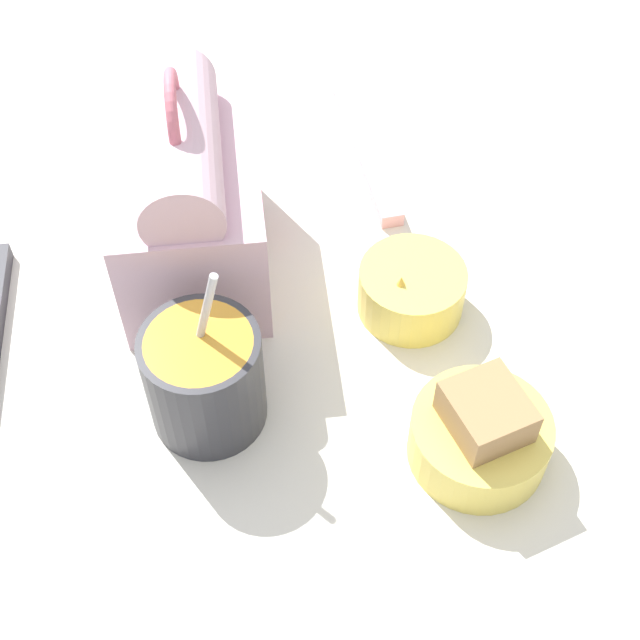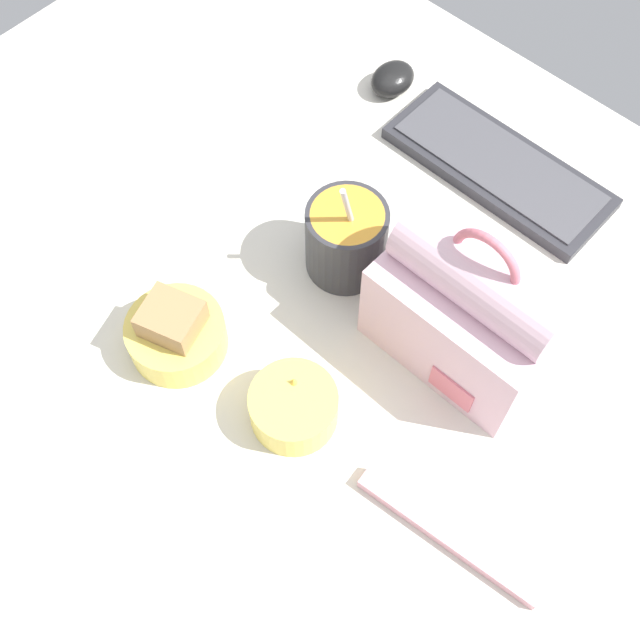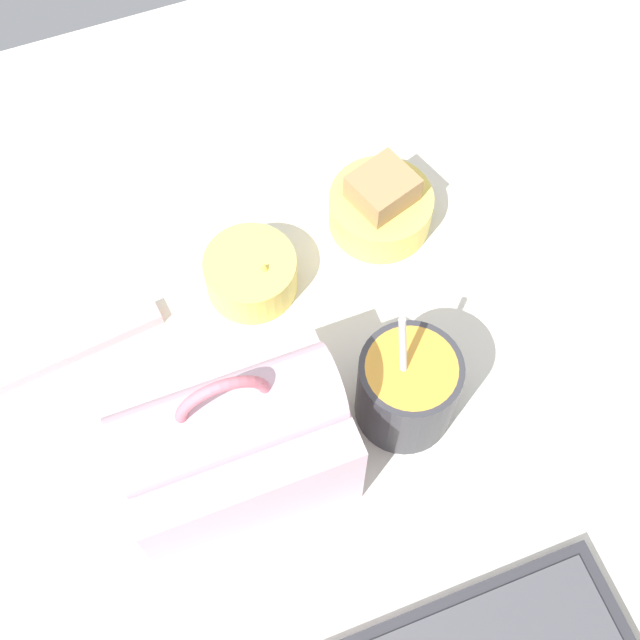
{
  "view_description": "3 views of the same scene",
  "coord_description": "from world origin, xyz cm",
  "px_view_note": "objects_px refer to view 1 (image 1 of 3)",
  "views": [
    {
      "loc": [
        -46.79,
        4.73,
        68.97
      ],
      "look_at": [
        1.62,
        -0.94,
        7.0
      ],
      "focal_mm": 50.0,
      "sensor_mm": 36.0,
      "label": 1
    },
    {
      "loc": [
        32.1,
        -33.87,
        88.32
      ],
      "look_at": [
        1.62,
        -0.94,
        7.0
      ],
      "focal_mm": 45.0,
      "sensor_mm": 36.0,
      "label": 2
    },
    {
      "loc": [
        16.86,
        38.4,
        88.58
      ],
      "look_at": [
        1.62,
        -0.94,
        7.0
      ],
      "focal_mm": 50.0,
      "sensor_mm": 36.0,
      "label": 3
    }
  ],
  "objects_px": {
    "lunch_bag": "(189,201)",
    "bento_bowl_sandwich": "(480,434)",
    "chopstick_case": "(366,153)",
    "bento_bowl_snacks": "(411,289)",
    "soup_cup": "(204,377)"
  },
  "relations": [
    {
      "from": "bento_bowl_sandwich",
      "to": "chopstick_case",
      "type": "distance_m",
      "value": 0.38
    },
    {
      "from": "bento_bowl_snacks",
      "to": "chopstick_case",
      "type": "height_order",
      "value": "bento_bowl_snacks"
    },
    {
      "from": "bento_bowl_snacks",
      "to": "bento_bowl_sandwich",
      "type": "bearing_deg",
      "value": -170.3
    },
    {
      "from": "lunch_bag",
      "to": "bento_bowl_sandwich",
      "type": "height_order",
      "value": "lunch_bag"
    },
    {
      "from": "lunch_bag",
      "to": "chopstick_case",
      "type": "xyz_separation_m",
      "value": [
        0.13,
        -0.19,
        -0.08
      ]
    },
    {
      "from": "soup_cup",
      "to": "bento_bowl_snacks",
      "type": "relative_size",
      "value": 1.71
    },
    {
      "from": "soup_cup",
      "to": "bento_bowl_sandwich",
      "type": "relative_size",
      "value": 1.47
    },
    {
      "from": "lunch_bag",
      "to": "chopstick_case",
      "type": "distance_m",
      "value": 0.25
    },
    {
      "from": "soup_cup",
      "to": "chopstick_case",
      "type": "bearing_deg",
      "value": -30.64
    },
    {
      "from": "bento_bowl_sandwich",
      "to": "chopstick_case",
      "type": "bearing_deg",
      "value": 5.66
    },
    {
      "from": "bento_bowl_sandwich",
      "to": "bento_bowl_snacks",
      "type": "xyz_separation_m",
      "value": [
        0.17,
        0.03,
        -0.0
      ]
    },
    {
      "from": "soup_cup",
      "to": "bento_bowl_snacks",
      "type": "distance_m",
      "value": 0.22
    },
    {
      "from": "lunch_bag",
      "to": "bento_bowl_sandwich",
      "type": "distance_m",
      "value": 0.34
    },
    {
      "from": "soup_cup",
      "to": "chopstick_case",
      "type": "relative_size",
      "value": 0.78
    },
    {
      "from": "lunch_bag",
      "to": "bento_bowl_sandwich",
      "type": "xyz_separation_m",
      "value": [
        -0.25,
        -0.23,
        -0.06
      ]
    }
  ]
}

